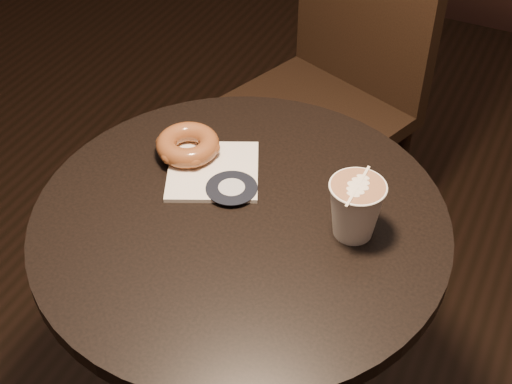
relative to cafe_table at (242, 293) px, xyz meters
The scene contains 5 objects.
cafe_table is the anchor object (origin of this frame).
chair 0.76m from the cafe_table, 97.83° to the left, with size 0.54×0.54×1.07m.
pastry_bag 0.24m from the cafe_table, 140.19° to the left, with size 0.16×0.16×0.01m, color silver.
doughnut 0.29m from the cafe_table, 147.45° to the left, with size 0.12×0.12×0.04m, color brown.
latte_cup 0.31m from the cafe_table, 14.26° to the left, with size 0.09×0.09×0.10m, color white, non-canonical shape.
Camera 1 is at (0.40, -0.76, 1.57)m, focal length 50.00 mm.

